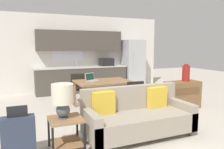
% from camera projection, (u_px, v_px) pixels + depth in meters
% --- Properties ---
extents(ground_plane, '(20.00, 20.00, 0.00)m').
position_uv_depth(ground_plane, '(147.00, 137.00, 3.89)').
color(ground_plane, beige).
extents(wall_back, '(6.40, 0.07, 2.70)m').
position_uv_depth(wall_back, '(79.00, 53.00, 7.93)').
color(wall_back, silver).
rests_on(wall_back, ground_plane).
extents(kitchen_counter, '(3.21, 0.65, 2.15)m').
position_uv_depth(kitchen_counter, '(82.00, 68.00, 7.73)').
color(kitchen_counter, '#4C443D').
rests_on(kitchen_counter, ground_plane).
extents(refrigerator, '(0.73, 0.72, 1.85)m').
position_uv_depth(refrigerator, '(133.00, 64.00, 8.42)').
color(refrigerator, '#B7BABC').
rests_on(refrigerator, ground_plane).
extents(dining_table, '(1.38, 0.98, 0.73)m').
position_uv_depth(dining_table, '(103.00, 83.00, 5.59)').
color(dining_table, olive).
rests_on(dining_table, ground_plane).
extents(couch, '(1.94, 0.80, 0.87)m').
position_uv_depth(couch, '(137.00, 117.00, 3.93)').
color(couch, '#3D2D1E').
rests_on(couch, ground_plane).
extents(side_table, '(0.51, 0.51, 0.51)m').
position_uv_depth(side_table, '(66.00, 128.00, 3.38)').
color(side_table, olive).
rests_on(side_table, ground_plane).
extents(table_lamp, '(0.33, 0.33, 0.54)m').
position_uv_depth(table_lamp, '(63.00, 98.00, 3.32)').
color(table_lamp, '#4C515B').
rests_on(table_lamp, side_table).
extents(credenza, '(0.92, 0.42, 0.71)m').
position_uv_depth(credenza, '(182.00, 95.00, 5.67)').
color(credenza, brown).
rests_on(credenza, ground_plane).
extents(vase, '(0.19, 0.19, 0.45)m').
position_uv_depth(vase, '(186.00, 73.00, 5.65)').
color(vase, maroon).
rests_on(vase, credenza).
extents(dining_chair_near_right, '(0.46, 0.46, 0.83)m').
position_uv_depth(dining_chair_near_right, '(133.00, 96.00, 5.05)').
color(dining_chair_near_right, black).
rests_on(dining_chair_near_right, ground_plane).
extents(dining_chair_far_left, '(0.46, 0.46, 0.83)m').
position_uv_depth(dining_chair_far_left, '(79.00, 87.00, 6.19)').
color(dining_chair_far_left, black).
rests_on(dining_chair_far_left, ground_plane).
extents(laptop, '(0.40, 0.38, 0.20)m').
position_uv_depth(laptop, '(92.00, 79.00, 5.60)').
color(laptop, '#B7BABC').
rests_on(laptop, dining_table).
extents(suitcase, '(0.46, 0.22, 0.78)m').
position_uv_depth(suitcase, '(19.00, 137.00, 3.12)').
color(suitcase, '#2D384C').
rests_on(suitcase, ground_plane).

